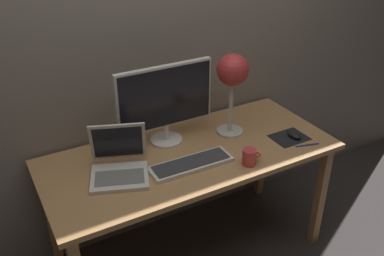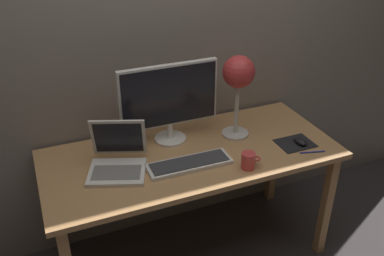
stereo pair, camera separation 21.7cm
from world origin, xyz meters
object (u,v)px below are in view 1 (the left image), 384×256
(monitor, at_px, (165,100))
(keyboard_main, at_px, (191,164))
(mouse, at_px, (294,135))
(coffee_mug, at_px, (249,157))
(pen, at_px, (307,145))
(desk_lamp, at_px, (233,75))
(laptop, at_px, (119,160))

(monitor, relative_size, keyboard_main, 1.25)
(mouse, distance_m, coffee_mug, 0.40)
(pen, bearing_deg, coffee_mug, 178.72)
(monitor, xyz_separation_m, desk_lamp, (0.37, -0.09, 0.10))
(monitor, xyz_separation_m, mouse, (0.66, -0.32, -0.24))
(keyboard_main, relative_size, desk_lamp, 0.92)
(keyboard_main, height_order, mouse, mouse)
(monitor, distance_m, mouse, 0.77)
(monitor, height_order, mouse, monitor)
(monitor, bearing_deg, laptop, -155.55)
(desk_lamp, bearing_deg, keyboard_main, -152.02)
(laptop, bearing_deg, mouse, -9.57)
(mouse, bearing_deg, laptop, 170.43)
(coffee_mug, bearing_deg, keyboard_main, 154.12)
(monitor, relative_size, mouse, 5.77)
(keyboard_main, distance_m, pen, 0.68)
(monitor, height_order, coffee_mug, monitor)
(desk_lamp, bearing_deg, coffee_mug, -106.52)
(mouse, relative_size, pen, 0.69)
(laptop, height_order, desk_lamp, desk_lamp)
(monitor, bearing_deg, keyboard_main, -89.71)
(laptop, xyz_separation_m, desk_lamp, (0.71, 0.06, 0.29))
(monitor, distance_m, keyboard_main, 0.38)
(coffee_mug, xyz_separation_m, pen, (0.39, -0.01, -0.04))
(monitor, distance_m, laptop, 0.42)
(mouse, bearing_deg, keyboard_main, 176.82)
(desk_lamp, bearing_deg, pen, -48.69)
(monitor, bearing_deg, coffee_mug, -56.77)
(keyboard_main, distance_m, mouse, 0.66)
(mouse, relative_size, coffee_mug, 0.89)
(desk_lamp, relative_size, pen, 3.43)
(pen, bearing_deg, mouse, 94.35)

